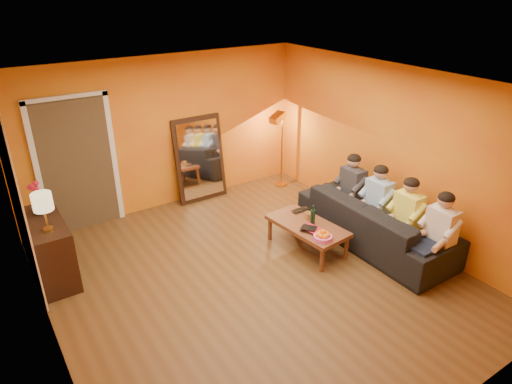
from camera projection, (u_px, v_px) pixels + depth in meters
room_shell at (239, 181)px, 5.91m from camera, size 5.00×5.50×2.60m
white_accent at (13, 188)px, 5.71m from camera, size 0.02×1.90×2.58m
doorway_recess at (75, 164)px, 7.13m from camera, size 1.06×0.30×2.10m
door_jamb_left at (38, 174)px, 6.75m from camera, size 0.08×0.06×2.20m
door_jamb_right at (114, 159)px, 7.32m from camera, size 0.08×0.06×2.20m
door_header at (65, 98)px, 6.58m from camera, size 1.22×0.06×0.08m
mirror_frame at (200, 159)px, 8.12m from camera, size 0.92×0.27×1.51m
mirror_glass at (201, 160)px, 8.09m from camera, size 0.78×0.21×1.35m
sideboard at (50, 249)px, 6.06m from camera, size 0.44×1.18×0.85m
table_lamp at (45, 212)px, 5.54m from camera, size 0.24×0.24×0.51m
sofa at (375, 222)px, 6.84m from camera, size 2.49×0.98×0.73m
coffee_table at (307, 236)px, 6.76m from camera, size 0.73×1.27×0.42m
floor_lamp at (282, 151)px, 8.63m from camera, size 0.35×0.30×1.44m
dog at (357, 220)px, 7.00m from camera, size 0.53×0.64×0.65m
person_far_left at (440, 234)px, 6.05m from camera, size 0.70×0.44×1.22m
person_mid_left at (407, 217)px, 6.46m from camera, size 0.70×0.44×1.22m
person_mid_right at (378, 203)px, 6.88m from camera, size 0.70×0.44×1.22m
person_far_right at (352, 190)px, 7.29m from camera, size 0.70×0.44×1.22m
fruit_bowl at (323, 234)px, 6.25m from camera, size 0.26×0.26×0.16m
wine_bottle at (313, 215)px, 6.59m from camera, size 0.07×0.07×0.31m
tumbler at (309, 216)px, 6.80m from camera, size 0.14×0.14×0.10m
laptop at (302, 211)px, 7.02m from camera, size 0.30×0.20×0.02m
book_lower at (307, 233)px, 6.43m from camera, size 0.25×0.27×0.02m
book_mid at (307, 231)px, 6.43m from camera, size 0.24×0.30×0.02m
book_upper at (307, 231)px, 6.40m from camera, size 0.24×0.26×0.02m
vase at (38, 206)px, 6.02m from camera, size 0.20×0.20×0.21m
flowers at (34, 189)px, 5.91m from camera, size 0.17×0.17×0.48m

